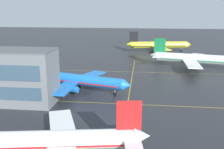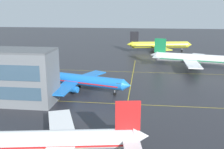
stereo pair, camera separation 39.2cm
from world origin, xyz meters
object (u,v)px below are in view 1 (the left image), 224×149
Objects in this scene: airliner_front_gate at (53,140)px; airliner_far_left_stand at (158,45)px; airliner_second_row at (79,80)px; airliner_third_row at (195,59)px.

airliner_front_gate is 119.82m from airliner_far_left_stand.
airliner_second_row is 56.25m from airliner_third_row.
airliner_front_gate is at bearing -101.70° from airliner_far_left_stand.
airliner_far_left_stand reaches higher than airliner_front_gate.
airliner_front_gate is 1.01× the size of airliner_second_row.
airliner_second_row is at bearing 97.20° from airliner_front_gate.
airliner_front_gate is 84.32m from airliner_third_row.
airliner_second_row is 0.87× the size of airliner_far_left_stand.
airliner_third_row is 43.88m from airliner_far_left_stand.
airliner_third_row is at bearing 63.55° from airliner_front_gate.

